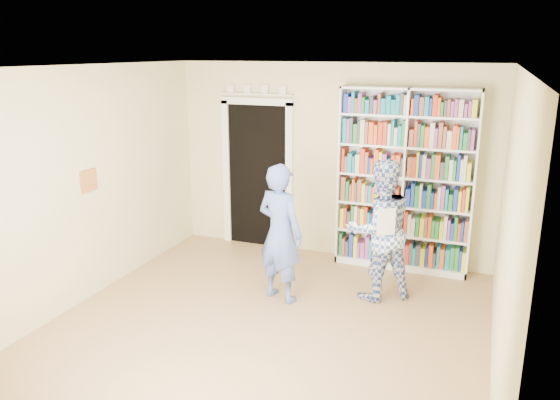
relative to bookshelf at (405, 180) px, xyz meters
name	(u,v)px	position (x,y,z in m)	size (l,w,h in m)	color
floor	(261,333)	(-1.06, -2.34, -1.21)	(5.00, 5.00, 0.00)	#A37E4E
ceiling	(258,67)	(-1.06, -2.34, 1.49)	(5.00, 5.00, 0.00)	white
wall_back	(330,162)	(-1.06, 0.16, 0.14)	(4.50, 4.50, 0.00)	beige
wall_left	(76,189)	(-3.31, -2.34, 0.14)	(5.00, 5.00, 0.00)	beige
wall_right	(507,236)	(1.19, -2.34, 0.14)	(5.00, 5.00, 0.00)	beige
bookshelf	(405,180)	(0.00, 0.00, 0.00)	(1.75, 0.33, 2.40)	white
doorway	(257,168)	(-2.16, 0.13, -0.03)	(1.10, 0.08, 2.43)	black
wall_art	(89,181)	(-3.29, -2.14, 0.19)	(0.03, 0.25, 0.25)	brown
man_blue	(280,233)	(-1.17, -1.50, -0.40)	(0.60, 0.39, 1.63)	#4E68AF
man_plaid	(380,230)	(-0.11, -1.04, -0.38)	(0.81, 0.63, 1.67)	#2F4A90
paper_sheet	(386,222)	(0.01, -1.31, -0.18)	(0.22, 0.01, 0.31)	white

